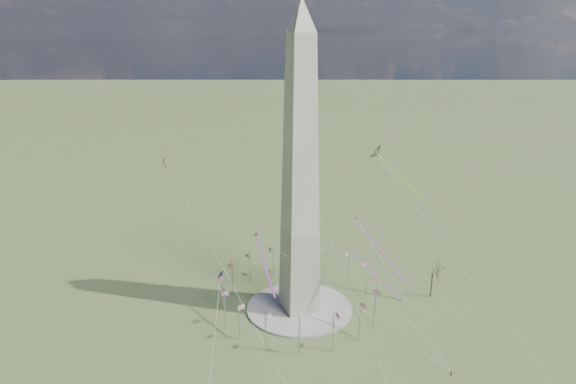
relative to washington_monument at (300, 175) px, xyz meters
name	(u,v)px	position (x,y,z in m)	size (l,w,h in m)	color
ground	(299,309)	(0.00, 0.00, -47.95)	(2000.00, 2000.00, 0.00)	#526432
plaza	(299,308)	(0.00, 0.00, -47.55)	(36.00, 36.00, 0.80)	#B3AFA3
washington_monument	(300,175)	(0.00, 0.00, 0.00)	(15.56, 15.56, 100.00)	beige
flagpole_ring	(299,290)	(0.00, 0.00, -40.68)	(54.40, 54.40, 13.00)	silver
tree_near	(433,271)	(47.37, -8.99, -37.98)	(8.00, 8.00, 13.99)	#3F3526
person_centre	(451,374)	(25.47, -48.31, -47.13)	(0.96, 0.40, 1.64)	gray
kite_delta_black	(379,155)	(33.98, 9.34, 1.44)	(15.11, 19.70, 16.91)	black
kite_diamond_purple	(221,277)	(-27.41, -2.48, -29.56)	(2.58, 3.34, 9.75)	#38186D
kite_streamer_left	(373,241)	(18.48, -15.49, -19.36)	(8.34, 21.98, 15.59)	red
kite_streamer_mid	(262,257)	(-14.48, -4.64, -23.87)	(1.85, 19.66, 13.50)	red
kite_streamer_right	(368,267)	(28.46, 3.41, -38.64)	(13.59, 18.87, 15.13)	red
kite_small_red	(164,160)	(-37.89, 29.63, 1.22)	(1.41, 2.00, 4.16)	red
kite_small_white	(285,125)	(11.11, 42.73, 8.08)	(1.80, 1.77, 5.16)	silver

